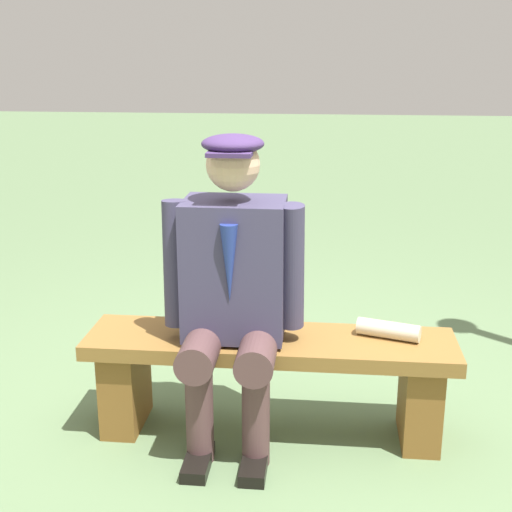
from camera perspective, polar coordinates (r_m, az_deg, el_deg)
name	(u,v)px	position (r m, az deg, el deg)	size (l,w,h in m)	color
ground_plane	(269,431)	(3.13, 1.09, -14.00)	(30.00, 30.00, 0.00)	#5B764F
bench	(270,368)	(2.99, 1.12, -9.10)	(1.53, 0.37, 0.44)	brown
seated_man	(233,283)	(2.81, -1.88, -2.18)	(0.58, 0.57, 1.28)	#3D3856
rolled_magazine	(388,330)	(2.96, 10.69, -5.91)	(0.07, 0.07, 0.26)	beige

